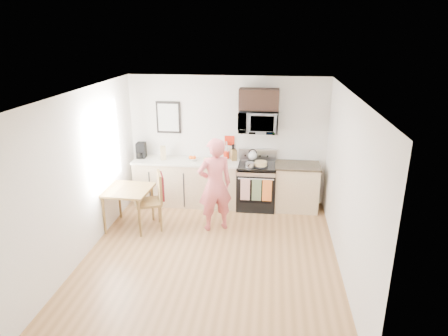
# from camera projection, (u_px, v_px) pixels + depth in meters

# --- Properties ---
(floor) EXTENTS (4.60, 4.60, 0.00)m
(floor) POSITION_uv_depth(u_px,v_px,m) (211.00, 256.00, 6.41)
(floor) COLOR olive
(floor) RESTS_ON ground
(back_wall) EXTENTS (4.00, 0.04, 2.60)m
(back_wall) POSITION_uv_depth(u_px,v_px,m) (227.00, 140.00, 8.13)
(back_wall) COLOR white
(back_wall) RESTS_ON floor
(front_wall) EXTENTS (4.00, 0.04, 2.60)m
(front_wall) POSITION_uv_depth(u_px,v_px,m) (174.00, 266.00, 3.82)
(front_wall) COLOR white
(front_wall) RESTS_ON floor
(left_wall) EXTENTS (0.04, 4.60, 2.60)m
(left_wall) POSITION_uv_depth(u_px,v_px,m) (83.00, 175.00, 6.20)
(left_wall) COLOR white
(left_wall) RESTS_ON floor
(right_wall) EXTENTS (0.04, 4.60, 2.60)m
(right_wall) POSITION_uv_depth(u_px,v_px,m) (347.00, 186.00, 5.75)
(right_wall) COLOR white
(right_wall) RESTS_ON floor
(ceiling) EXTENTS (4.00, 4.60, 0.04)m
(ceiling) POSITION_uv_depth(u_px,v_px,m) (209.00, 93.00, 5.55)
(ceiling) COLOR white
(ceiling) RESTS_ON back_wall
(window) EXTENTS (0.06, 1.40, 1.50)m
(window) POSITION_uv_depth(u_px,v_px,m) (104.00, 146.00, 6.87)
(window) COLOR white
(window) RESTS_ON left_wall
(cabinet_left) EXTENTS (2.10, 0.60, 0.90)m
(cabinet_left) POSITION_uv_depth(u_px,v_px,m) (187.00, 183.00, 8.22)
(cabinet_left) COLOR tan
(cabinet_left) RESTS_ON floor
(countertop_left) EXTENTS (2.14, 0.64, 0.04)m
(countertop_left) POSITION_uv_depth(u_px,v_px,m) (186.00, 161.00, 8.07)
(countertop_left) COLOR silver
(countertop_left) RESTS_ON cabinet_left
(cabinet_right) EXTENTS (0.84, 0.60, 0.90)m
(cabinet_right) POSITION_uv_depth(u_px,v_px,m) (296.00, 188.00, 7.97)
(cabinet_right) COLOR tan
(cabinet_right) RESTS_ON floor
(countertop_right) EXTENTS (0.88, 0.64, 0.04)m
(countertop_right) POSITION_uv_depth(u_px,v_px,m) (298.00, 165.00, 7.82)
(countertop_right) COLOR black
(countertop_right) RESTS_ON cabinet_right
(range) EXTENTS (0.76, 0.70, 1.16)m
(range) POSITION_uv_depth(u_px,v_px,m) (256.00, 187.00, 8.04)
(range) COLOR black
(range) RESTS_ON floor
(microwave) EXTENTS (0.76, 0.51, 0.42)m
(microwave) POSITION_uv_depth(u_px,v_px,m) (258.00, 121.00, 7.71)
(microwave) COLOR #AAAAAE
(microwave) RESTS_ON back_wall
(upper_cabinet) EXTENTS (0.76, 0.35, 0.40)m
(upper_cabinet) POSITION_uv_depth(u_px,v_px,m) (259.00, 99.00, 7.61)
(upper_cabinet) COLOR black
(upper_cabinet) RESTS_ON back_wall
(wall_art) EXTENTS (0.50, 0.04, 0.65)m
(wall_art) POSITION_uv_depth(u_px,v_px,m) (168.00, 117.00, 8.10)
(wall_art) COLOR black
(wall_art) RESTS_ON back_wall
(wall_trivet) EXTENTS (0.20, 0.02, 0.20)m
(wall_trivet) POSITION_uv_depth(u_px,v_px,m) (230.00, 141.00, 8.12)
(wall_trivet) COLOR red
(wall_trivet) RESTS_ON back_wall
(person) EXTENTS (0.73, 0.63, 1.70)m
(person) POSITION_uv_depth(u_px,v_px,m) (215.00, 185.00, 7.02)
(person) COLOR #C6363E
(person) RESTS_ON floor
(dining_table) EXTENTS (0.80, 0.80, 0.75)m
(dining_table) POSITION_uv_depth(u_px,v_px,m) (128.00, 193.00, 7.14)
(dining_table) COLOR brown
(dining_table) RESTS_ON floor
(chair) EXTENTS (0.61, 0.58, 1.05)m
(chair) POSITION_uv_depth(u_px,v_px,m) (157.00, 193.00, 7.13)
(chair) COLOR brown
(chair) RESTS_ON floor
(knife_block) EXTENTS (0.15, 0.17, 0.22)m
(knife_block) POSITION_uv_depth(u_px,v_px,m) (234.00, 155.00, 8.04)
(knife_block) COLOR brown
(knife_block) RESTS_ON countertop_left
(utensil_crock) EXTENTS (0.12, 0.12, 0.36)m
(utensil_crock) POSITION_uv_depth(u_px,v_px,m) (226.00, 152.00, 8.13)
(utensil_crock) COLOR red
(utensil_crock) RESTS_ON countertop_left
(fruit_bowl) EXTENTS (0.24, 0.24, 0.10)m
(fruit_bowl) POSITION_uv_depth(u_px,v_px,m) (193.00, 158.00, 8.05)
(fruit_bowl) COLOR white
(fruit_bowl) RESTS_ON countertop_left
(milk_carton) EXTENTS (0.14, 0.14, 0.28)m
(milk_carton) POSITION_uv_depth(u_px,v_px,m) (163.00, 153.00, 8.07)
(milk_carton) COLOR tan
(milk_carton) RESTS_ON countertop_left
(coffee_maker) EXTENTS (0.19, 0.27, 0.31)m
(coffee_maker) POSITION_uv_depth(u_px,v_px,m) (141.00, 151.00, 8.18)
(coffee_maker) COLOR black
(coffee_maker) RESTS_ON countertop_left
(bread_bag) EXTENTS (0.32, 0.19, 0.11)m
(bread_bag) POSITION_uv_depth(u_px,v_px,m) (211.00, 161.00, 7.82)
(bread_bag) COLOR tan
(bread_bag) RESTS_ON countertop_left
(cake) EXTENTS (0.29, 0.29, 0.10)m
(cake) POSITION_uv_depth(u_px,v_px,m) (261.00, 164.00, 7.73)
(cake) COLOR black
(cake) RESTS_ON range
(kettle) EXTENTS (0.19, 0.19, 0.24)m
(kettle) POSITION_uv_depth(u_px,v_px,m) (253.00, 156.00, 8.07)
(kettle) COLOR white
(kettle) RESTS_ON range
(pot) EXTENTS (0.18, 0.30, 0.09)m
(pot) POSITION_uv_depth(u_px,v_px,m) (250.00, 165.00, 7.69)
(pot) COLOR #AAAAAE
(pot) RESTS_ON range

